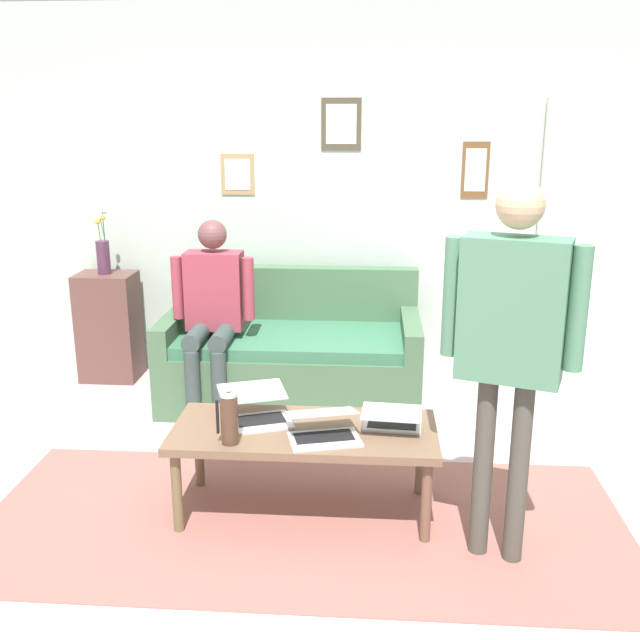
% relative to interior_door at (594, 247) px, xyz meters
% --- Properties ---
extents(ground_plane, '(7.68, 7.68, 0.00)m').
position_rel_interior_door_xyz_m(ground_plane, '(1.86, 2.11, -1.02)').
color(ground_plane, '#BD9EA3').
extents(area_rug, '(3.16, 1.39, 0.01)m').
position_rel_interior_door_xyz_m(area_rug, '(1.90, 2.11, -1.02)').
color(area_rug, '#965B53').
rests_on(area_rug, ground_plane).
extents(back_wall, '(7.04, 0.11, 2.70)m').
position_rel_interior_door_xyz_m(back_wall, '(1.86, -0.09, 0.33)').
color(back_wall, '#B8C8BD').
rests_on(back_wall, ground_plane).
extents(interior_door, '(0.82, 0.09, 2.05)m').
position_rel_interior_door_xyz_m(interior_door, '(0.00, 0.00, 0.00)').
color(interior_door, white).
rests_on(interior_door, ground_plane).
extents(couch, '(1.74, 0.89, 0.88)m').
position_rel_interior_door_xyz_m(couch, '(2.13, 0.49, -0.72)').
color(couch, '#436647').
rests_on(couch, ground_plane).
extents(coffee_table, '(1.30, 0.57, 0.46)m').
position_rel_interior_door_xyz_m(coffee_table, '(1.90, 2.01, -0.62)').
color(coffee_table, brown).
rests_on(coffee_table, ground_plane).
extents(laptop_left, '(0.43, 0.45, 0.14)m').
position_rel_interior_door_xyz_m(laptop_left, '(2.16, 1.92, -0.52)').
color(laptop_left, silver).
rests_on(laptop_left, coffee_table).
extents(laptop_center, '(0.39, 0.36, 0.14)m').
position_rel_interior_door_xyz_m(laptop_center, '(1.80, 2.11, -0.53)').
color(laptop_center, silver).
rests_on(laptop_center, coffee_table).
extents(laptop_right, '(0.31, 0.31, 0.12)m').
position_rel_interior_door_xyz_m(laptop_right, '(1.47, 1.97, -0.53)').
color(laptop_right, silver).
rests_on(laptop_right, coffee_table).
extents(french_press, '(0.10, 0.08, 0.28)m').
position_rel_interior_door_xyz_m(french_press, '(2.23, 2.19, -0.44)').
color(french_press, '#4C3323').
rests_on(french_press, coffee_table).
extents(side_shelf, '(0.42, 0.32, 0.81)m').
position_rel_interior_door_xyz_m(side_shelf, '(3.55, 0.18, -0.62)').
color(side_shelf, brown).
rests_on(side_shelf, ground_plane).
extents(flower_vase, '(0.10, 0.10, 0.47)m').
position_rel_interior_door_xyz_m(flower_vase, '(3.55, 0.18, -0.07)').
color(flower_vase, '#4F2C44').
rests_on(flower_vase, side_shelf).
extents(person_standing, '(0.58, 0.32, 1.69)m').
position_rel_interior_door_xyz_m(person_standing, '(1.00, 2.32, 0.06)').
color(person_standing, '#4A473F').
rests_on(person_standing, ground_plane).
extents(person_seated, '(0.55, 0.51, 1.28)m').
position_rel_interior_door_xyz_m(person_seated, '(2.63, 0.72, -0.30)').
color(person_seated, '#364543').
rests_on(person_seated, ground_plane).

